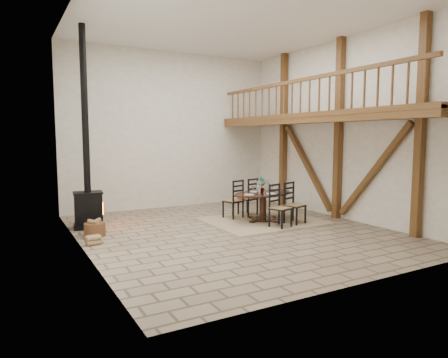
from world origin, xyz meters
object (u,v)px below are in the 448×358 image
dining_table (263,205)px  log_basket (95,229)px  log_stack (93,240)px  wood_stove (87,184)px

dining_table → log_basket: 4.40m
dining_table → log_basket: size_ratio=4.84×
log_basket → log_stack: size_ratio=1.52×
wood_stove → log_stack: (-0.22, -1.70, -1.01)m
log_basket → log_stack: 0.76m
dining_table → log_basket: (-4.37, 0.47, -0.27)m
dining_table → wood_stove: (-4.32, 1.44, 0.67)m
wood_stove → log_basket: (-0.04, -0.97, -0.94)m
dining_table → log_stack: bearing=167.5°
dining_table → log_basket: dining_table is taller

